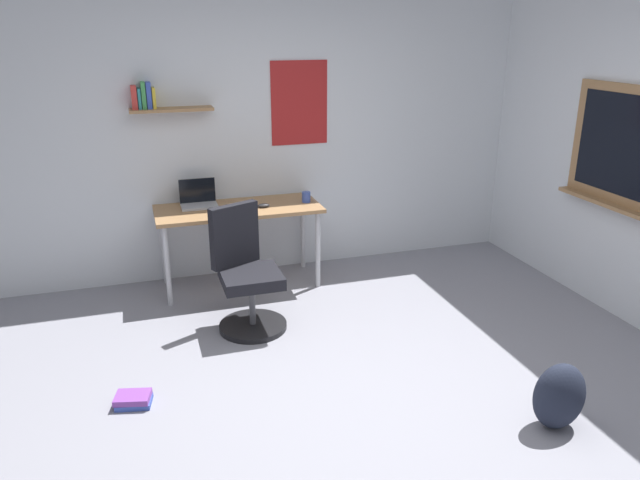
{
  "coord_description": "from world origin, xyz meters",
  "views": [
    {
      "loc": [
        -1.19,
        -2.91,
        2.21
      ],
      "look_at": [
        -0.04,
        0.72,
        0.85
      ],
      "focal_mm": 33.91,
      "sensor_mm": 36.0,
      "label": 1
    }
  ],
  "objects_px": {
    "desk": "(239,216)",
    "computer_mouse": "(264,206)",
    "office_chair": "(246,277)",
    "laptop": "(199,200)",
    "coffee_mug": "(306,197)",
    "backpack": "(559,396)",
    "keyboard": "(231,209)",
    "book_stack_on_floor": "(133,400)"
  },
  "relations": [
    {
      "from": "office_chair",
      "to": "computer_mouse",
      "type": "distance_m",
      "value": 0.85
    },
    {
      "from": "keyboard",
      "to": "book_stack_on_floor",
      "type": "height_order",
      "value": "keyboard"
    },
    {
      "from": "laptop",
      "to": "backpack",
      "type": "distance_m",
      "value": 3.25
    },
    {
      "from": "backpack",
      "to": "book_stack_on_floor",
      "type": "distance_m",
      "value": 2.54
    },
    {
      "from": "desk",
      "to": "keyboard",
      "type": "height_order",
      "value": "keyboard"
    },
    {
      "from": "computer_mouse",
      "to": "coffee_mug",
      "type": "height_order",
      "value": "coffee_mug"
    },
    {
      "from": "computer_mouse",
      "to": "book_stack_on_floor",
      "type": "xyz_separation_m",
      "value": [
        -1.18,
        -1.54,
        -0.71
      ]
    },
    {
      "from": "office_chair",
      "to": "backpack",
      "type": "relative_size",
      "value": 2.31
    },
    {
      "from": "backpack",
      "to": "laptop",
      "type": "bearing_deg",
      "value": 121.73
    },
    {
      "from": "office_chair",
      "to": "computer_mouse",
      "type": "relative_size",
      "value": 9.13
    },
    {
      "from": "desk",
      "to": "coffee_mug",
      "type": "xyz_separation_m",
      "value": [
        0.61,
        -0.02,
        0.12
      ]
    },
    {
      "from": "book_stack_on_floor",
      "to": "backpack",
      "type": "bearing_deg",
      "value": -22.38
    },
    {
      "from": "book_stack_on_floor",
      "to": "computer_mouse",
      "type": "bearing_deg",
      "value": 52.44
    },
    {
      "from": "desk",
      "to": "computer_mouse",
      "type": "relative_size",
      "value": 13.57
    },
    {
      "from": "coffee_mug",
      "to": "backpack",
      "type": "height_order",
      "value": "coffee_mug"
    },
    {
      "from": "coffee_mug",
      "to": "computer_mouse",
      "type": "bearing_deg",
      "value": -172.81
    },
    {
      "from": "laptop",
      "to": "computer_mouse",
      "type": "xyz_separation_m",
      "value": [
        0.53,
        -0.22,
        -0.04
      ]
    },
    {
      "from": "office_chair",
      "to": "laptop",
      "type": "height_order",
      "value": "laptop"
    },
    {
      "from": "desk",
      "to": "keyboard",
      "type": "distance_m",
      "value": 0.13
    },
    {
      "from": "desk",
      "to": "office_chair",
      "type": "relative_size",
      "value": 1.49
    },
    {
      "from": "coffee_mug",
      "to": "backpack",
      "type": "bearing_deg",
      "value": -73.41
    },
    {
      "from": "desk",
      "to": "keyboard",
      "type": "bearing_deg",
      "value": -133.27
    },
    {
      "from": "office_chair",
      "to": "coffee_mug",
      "type": "xyz_separation_m",
      "value": [
        0.7,
        0.77,
        0.37
      ]
    },
    {
      "from": "desk",
      "to": "backpack",
      "type": "relative_size",
      "value": 3.43
    },
    {
      "from": "keyboard",
      "to": "coffee_mug",
      "type": "relative_size",
      "value": 4.02
    },
    {
      "from": "keyboard",
      "to": "computer_mouse",
      "type": "height_order",
      "value": "computer_mouse"
    },
    {
      "from": "office_chair",
      "to": "book_stack_on_floor",
      "type": "relative_size",
      "value": 3.91
    },
    {
      "from": "backpack",
      "to": "book_stack_on_floor",
      "type": "relative_size",
      "value": 1.69
    },
    {
      "from": "computer_mouse",
      "to": "backpack",
      "type": "distance_m",
      "value": 2.81
    },
    {
      "from": "keyboard",
      "to": "book_stack_on_floor",
      "type": "xyz_separation_m",
      "value": [
        -0.9,
        -1.54,
        -0.7
      ]
    },
    {
      "from": "desk",
      "to": "computer_mouse",
      "type": "distance_m",
      "value": 0.24
    },
    {
      "from": "office_chair",
      "to": "laptop",
      "type": "relative_size",
      "value": 3.06
    },
    {
      "from": "desk",
      "to": "computer_mouse",
      "type": "xyz_separation_m",
      "value": [
        0.21,
        -0.07,
        0.09
      ]
    },
    {
      "from": "office_chair",
      "to": "keyboard",
      "type": "height_order",
      "value": "office_chair"
    },
    {
      "from": "coffee_mug",
      "to": "book_stack_on_floor",
      "type": "bearing_deg",
      "value": -134.83
    },
    {
      "from": "desk",
      "to": "office_chair",
      "type": "bearing_deg",
      "value": -96.86
    },
    {
      "from": "keyboard",
      "to": "computer_mouse",
      "type": "relative_size",
      "value": 3.56
    },
    {
      "from": "computer_mouse",
      "to": "book_stack_on_floor",
      "type": "bearing_deg",
      "value": -127.56
    },
    {
      "from": "desk",
      "to": "backpack",
      "type": "distance_m",
      "value": 2.95
    },
    {
      "from": "desk",
      "to": "laptop",
      "type": "distance_m",
      "value": 0.37
    },
    {
      "from": "keyboard",
      "to": "coffee_mug",
      "type": "height_order",
      "value": "coffee_mug"
    },
    {
      "from": "desk",
      "to": "office_chair",
      "type": "height_order",
      "value": "office_chair"
    }
  ]
}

